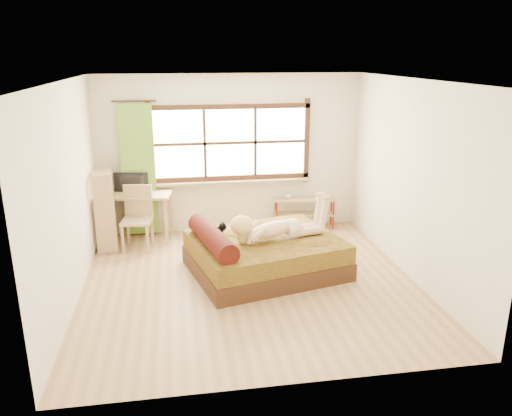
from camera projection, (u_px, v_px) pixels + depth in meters
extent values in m
plane|color=#9E754C|center=(250.00, 282.00, 6.86)|extent=(4.50, 4.50, 0.00)
plane|color=white|center=(249.00, 80.00, 6.06)|extent=(4.50, 4.50, 0.00)
plane|color=silver|center=(230.00, 154.00, 8.58)|extent=(4.50, 0.00, 4.50)
plane|color=silver|center=(288.00, 253.00, 4.34)|extent=(4.50, 0.00, 4.50)
plane|color=silver|center=(69.00, 195.00, 6.12)|extent=(0.00, 4.50, 4.50)
plane|color=silver|center=(412.00, 181.00, 6.81)|extent=(0.00, 4.50, 4.50)
cube|color=#FFEDBF|center=(230.00, 143.00, 8.52)|extent=(2.60, 0.01, 1.30)
cube|color=#A28558|center=(231.00, 182.00, 8.65)|extent=(2.80, 0.16, 0.04)
cube|color=olive|center=(139.00, 170.00, 8.29)|extent=(0.55, 0.10, 2.20)
cube|color=black|center=(265.00, 263.00, 7.19)|extent=(2.36, 2.06, 0.25)
cube|color=#3A240D|center=(266.00, 246.00, 7.11)|extent=(2.31, 2.02, 0.25)
cylinder|color=black|center=(212.00, 238.00, 6.74)|extent=(0.60, 1.41, 0.28)
cube|color=#A28558|center=(131.00, 195.00, 8.21)|extent=(1.37, 0.77, 0.04)
cube|color=#A28558|center=(93.00, 222.00, 8.09)|extent=(0.06, 0.06, 0.78)
cube|color=#A28558|center=(166.00, 222.00, 8.11)|extent=(0.06, 0.06, 0.78)
cube|color=#A28558|center=(101.00, 213.00, 8.54)|extent=(0.06, 0.06, 0.78)
cube|color=#A28558|center=(170.00, 213.00, 8.56)|extent=(0.06, 0.06, 0.78)
imported|color=black|center=(130.00, 183.00, 8.20)|extent=(0.57, 0.16, 0.33)
cube|color=#A28558|center=(137.00, 221.00, 7.89)|extent=(0.51, 0.51, 0.04)
cube|color=#A28558|center=(138.00, 200.00, 8.00)|extent=(0.45, 0.11, 0.52)
cube|color=#A28558|center=(123.00, 240.00, 7.78)|extent=(0.05, 0.05, 0.45)
cube|color=#A28558|center=(148.00, 240.00, 7.78)|extent=(0.05, 0.05, 0.45)
cube|color=#A28558|center=(128.00, 232.00, 8.15)|extent=(0.05, 0.05, 0.45)
cube|color=#A28558|center=(152.00, 231.00, 8.15)|extent=(0.05, 0.05, 0.45)
cube|color=#A28558|center=(305.00, 199.00, 8.85)|extent=(1.13, 0.41, 0.04)
cube|color=#A28558|center=(304.00, 214.00, 8.94)|extent=(1.13, 0.41, 0.03)
cylinder|color=maroon|center=(277.00, 215.00, 8.81)|extent=(0.03, 0.03, 0.55)
cylinder|color=maroon|center=(333.00, 215.00, 8.84)|extent=(0.03, 0.03, 0.55)
cylinder|color=maroon|center=(276.00, 211.00, 9.02)|extent=(0.03, 0.03, 0.55)
cylinder|color=maroon|center=(331.00, 211.00, 9.05)|extent=(0.03, 0.03, 0.55)
cube|color=gold|center=(328.00, 196.00, 8.85)|extent=(0.10, 0.10, 0.07)
imported|color=gray|center=(288.00, 196.00, 8.79)|extent=(0.14, 0.14, 0.10)
imported|color=gray|center=(316.00, 197.00, 8.88)|extent=(0.19, 0.25, 0.02)
cube|color=#A28558|center=(108.00, 245.00, 8.06)|extent=(0.37, 0.55, 0.03)
cube|color=#A28558|center=(106.00, 222.00, 7.94)|extent=(0.37, 0.55, 0.03)
cube|color=#A28558|center=(104.00, 198.00, 7.83)|extent=(0.37, 0.55, 0.03)
cube|color=#A28558|center=(101.00, 174.00, 7.71)|extent=(0.37, 0.55, 0.03)
cube|color=#A28558|center=(105.00, 215.00, 7.65)|extent=(0.31, 0.07, 1.26)
cube|color=#A28558|center=(105.00, 206.00, 8.12)|extent=(0.31, 0.07, 1.26)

